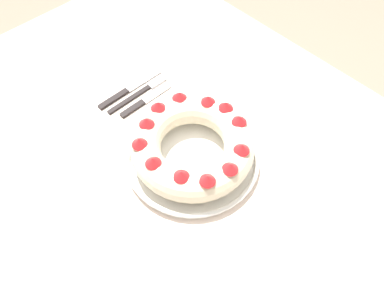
{
  "coord_description": "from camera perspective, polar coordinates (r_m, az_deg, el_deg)",
  "views": [
    {
      "loc": [
        0.34,
        -0.33,
        1.49
      ],
      "look_at": [
        -0.0,
        0.0,
        0.81
      ],
      "focal_mm": 35.0,
      "sensor_mm": 36.0,
      "label": 1
    }
  ],
  "objects": [
    {
      "name": "fork",
      "position": [
        1.02,
        -7.68,
        7.93
      ],
      "size": [
        0.02,
        0.19,
        0.01
      ],
      "rotation": [
        0.0,
        0.0,
        -0.0
      ],
      "color": "black",
      "rests_on": "dining_table"
    },
    {
      "name": "ground_plane",
      "position": [
        1.57,
        0.03,
        -17.25
      ],
      "size": [
        8.0,
        8.0,
        0.0
      ],
      "primitive_type": "plane",
      "color": "gray"
    },
    {
      "name": "cake_knife",
      "position": [
        0.99,
        -7.53,
        6.33
      ],
      "size": [
        0.02,
        0.16,
        0.01
      ],
      "rotation": [
        0.0,
        0.0,
        0.05
      ],
      "color": "black",
      "rests_on": "dining_table"
    },
    {
      "name": "serving_knife",
      "position": [
        1.03,
        -9.98,
        7.96
      ],
      "size": [
        0.02,
        0.2,
        0.01
      ],
      "rotation": [
        0.0,
        0.0,
        -0.04
      ],
      "color": "black",
      "rests_on": "dining_table"
    },
    {
      "name": "dining_table",
      "position": [
        0.96,
        0.04,
        -5.14
      ],
      "size": [
        1.46,
        1.01,
        0.75
      ],
      "color": "beige",
      "rests_on": "ground_plane"
    },
    {
      "name": "serving_dish",
      "position": [
        0.88,
        0.0,
        -1.72
      ],
      "size": [
        0.31,
        0.31,
        0.02
      ],
      "color": "white",
      "rests_on": "dining_table"
    },
    {
      "name": "bundt_cake",
      "position": [
        0.84,
        0.0,
        0.08
      ],
      "size": [
        0.28,
        0.28,
        0.09
      ],
      "color": "beige",
      "rests_on": "serving_dish"
    }
  ]
}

